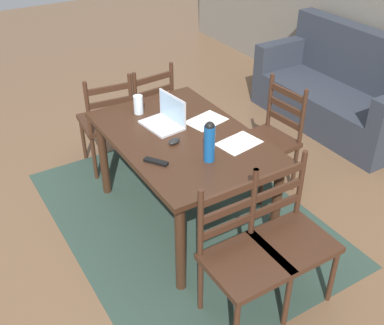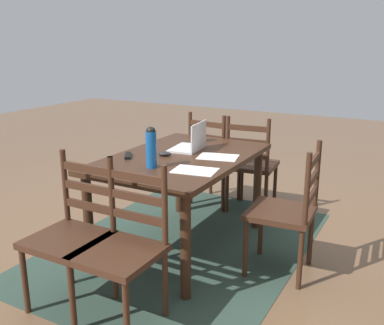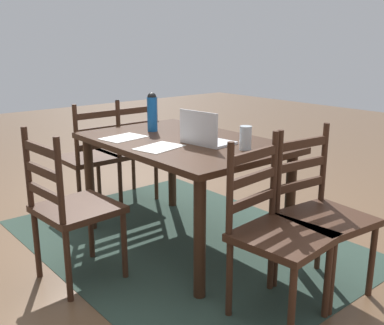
{
  "view_description": "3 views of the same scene",
  "coord_description": "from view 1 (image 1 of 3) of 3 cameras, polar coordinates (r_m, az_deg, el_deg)",
  "views": [
    {
      "loc": [
        2.59,
        -1.5,
        2.48
      ],
      "look_at": [
        0.03,
        0.06,
        0.52
      ],
      "focal_mm": 44.2,
      "sensor_mm": 36.0,
      "label": 1
    },
    {
      "loc": [
        2.83,
        1.64,
        1.62
      ],
      "look_at": [
        -0.07,
        0.06,
        0.7
      ],
      "focal_mm": 41.08,
      "sensor_mm": 36.0,
      "label": 2
    },
    {
      "loc": [
        -2.38,
        1.92,
        1.42
      ],
      "look_at": [
        -0.13,
        0.02,
        0.63
      ],
      "focal_mm": 42.3,
      "sensor_mm": 36.0,
      "label": 3
    }
  ],
  "objects": [
    {
      "name": "drinking_glass",
      "position": [
        3.75,
        -6.5,
        6.95
      ],
      "size": [
        0.08,
        0.08,
        0.15
      ],
      "primitive_type": "cylinder",
      "color": "silver",
      "rests_on": "dining_table"
    },
    {
      "name": "laptop",
      "position": [
        3.57,
        -3.12,
        5.42
      ],
      "size": [
        0.34,
        0.26,
        0.23
      ],
      "color": "silver",
      "rests_on": "dining_table"
    },
    {
      "name": "chair_far_head",
      "position": [
        4.04,
        9.29,
        2.73
      ],
      "size": [
        0.47,
        0.47,
        0.95
      ],
      "color": "#3D2316",
      "rests_on": "ground"
    },
    {
      "name": "couch",
      "position": [
        5.32,
        17.45,
        8.08
      ],
      "size": [
        1.8,
        0.8,
        1.0
      ],
      "color": "#2D333D",
      "rests_on": "ground"
    },
    {
      "name": "chair_right_far",
      "position": [
        3.08,
        11.75,
        -8.74
      ],
      "size": [
        0.44,
        0.44,
        0.95
      ],
      "color": "#3D2316",
      "rests_on": "ground"
    },
    {
      "name": "paper_stack_left",
      "position": [
        3.37,
        5.67,
        2.36
      ],
      "size": [
        0.25,
        0.33,
        0.0
      ],
      "primitive_type": "cube",
      "rotation": [
        0.0,
        0.0,
        0.16
      ],
      "color": "white",
      "rests_on": "dining_table"
    },
    {
      "name": "paper_stack_right",
      "position": [
        3.65,
        1.72,
        5.06
      ],
      "size": [
        0.27,
        0.33,
        0.0
      ],
      "primitive_type": "cube",
      "rotation": [
        0.0,
        0.0,
        0.22
      ],
      "color": "white",
      "rests_on": "dining_table"
    },
    {
      "name": "tv_remote",
      "position": [
        3.14,
        -4.37,
        0.1
      ],
      "size": [
        0.17,
        0.13,
        0.02
      ],
      "primitive_type": "cube",
      "rotation": [
        0.0,
        0.0,
        2.16
      ],
      "color": "black",
      "rests_on": "dining_table"
    },
    {
      "name": "ground_plane",
      "position": [
        3.89,
        -1.04,
        -6.47
      ],
      "size": [
        14.0,
        14.0,
        0.0
      ],
      "primitive_type": "plane",
      "color": "brown"
    },
    {
      "name": "computer_mouse",
      "position": [
        3.35,
        -2.17,
        2.58
      ],
      "size": [
        0.09,
        0.11,
        0.03
      ],
      "primitive_type": "ellipsoid",
      "rotation": [
        0.0,
        0.0,
        0.36
      ],
      "color": "black",
      "rests_on": "dining_table"
    },
    {
      "name": "chair_right_near",
      "position": [
        2.88,
        5.97,
        -11.54
      ],
      "size": [
        0.44,
        0.44,
        0.95
      ],
      "color": "#3D2316",
      "rests_on": "ground"
    },
    {
      "name": "area_rug",
      "position": [
        3.89,
        -1.04,
        -6.43
      ],
      "size": [
        2.49,
        1.84,
        0.01
      ],
      "primitive_type": "cube",
      "color": "#2D4238",
      "rests_on": "ground"
    },
    {
      "name": "water_bottle",
      "position": [
        3.09,
        2.11,
        2.63
      ],
      "size": [
        0.07,
        0.07,
        0.29
      ],
      "color": "#145199",
      "rests_on": "dining_table"
    },
    {
      "name": "chair_left_far",
      "position": [
        4.46,
        -5.57,
        6.11
      ],
      "size": [
        0.48,
        0.48,
        0.95
      ],
      "color": "#3D2316",
      "rests_on": "ground"
    },
    {
      "name": "dining_table",
      "position": [
        3.5,
        -1.15,
        1.92
      ],
      "size": [
        1.44,
        0.95,
        0.76
      ],
      "color": "#382114",
      "rests_on": "ground"
    },
    {
      "name": "chair_left_near",
      "position": [
        4.33,
        -10.19,
        4.82
      ],
      "size": [
        0.48,
        0.48,
        0.95
      ],
      "color": "#3D2316",
      "rests_on": "ground"
    }
  ]
}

